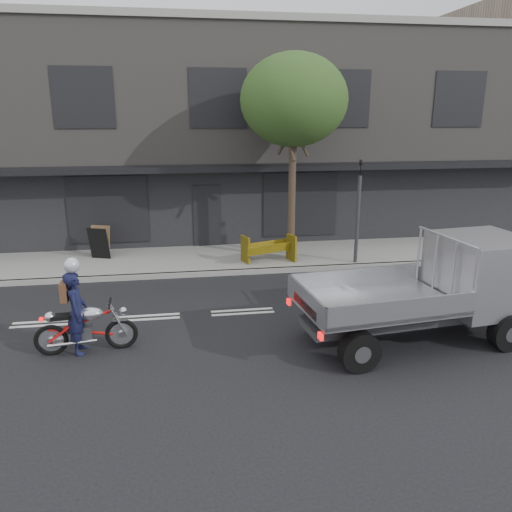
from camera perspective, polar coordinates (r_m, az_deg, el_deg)
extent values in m
plane|color=black|center=(12.86, -1.55, -6.41)|extent=(80.00, 80.00, 0.00)
cube|color=gray|center=(17.25, -3.54, -0.27)|extent=(32.00, 3.20, 0.15)
cube|color=gray|center=(15.72, -2.99, -1.89)|extent=(32.00, 0.20, 0.15)
cube|color=slate|center=(23.16, -5.30, 13.72)|extent=(26.00, 10.00, 8.00)
cylinder|color=#382B21|center=(16.66, 4.10, 5.94)|extent=(0.24, 0.24, 4.00)
ellipsoid|color=#24491B|center=(16.41, 4.34, 17.36)|extent=(3.40, 3.40, 2.89)
cylinder|color=#2D2D30|center=(16.53, 11.51, 3.81)|extent=(0.12, 0.12, 3.00)
imported|color=black|center=(16.25, 11.86, 9.85)|extent=(0.08, 0.10, 0.50)
torus|color=black|center=(11.42, -22.36, -8.89)|extent=(0.70, 0.15, 0.69)
torus|color=black|center=(11.25, -15.11, -8.57)|extent=(0.70, 0.15, 0.69)
cube|color=#2D2D30|center=(11.27, -19.09, -8.26)|extent=(0.37, 0.27, 0.29)
ellipsoid|color=silver|center=(11.10, -18.44, -6.25)|extent=(0.58, 0.36, 0.28)
cube|color=black|center=(11.17, -20.97, -6.47)|extent=(0.57, 0.28, 0.09)
cylinder|color=black|center=(10.99, -16.36, -5.18)|extent=(0.08, 0.62, 0.04)
imported|color=#131535|center=(11.12, -19.79, -6.11)|extent=(0.47, 0.68, 1.79)
cylinder|color=black|center=(10.14, 11.74, -10.66)|extent=(0.85, 0.40, 0.82)
cylinder|color=black|center=(11.65, 7.64, -6.82)|extent=(0.85, 0.40, 0.82)
cylinder|color=black|center=(12.03, 26.80, -7.74)|extent=(0.85, 0.40, 0.82)
cylinder|color=black|center=(13.32, 21.59, -4.86)|extent=(0.85, 0.40, 0.82)
cube|color=#2D2D30|center=(11.60, 17.44, -6.55)|extent=(5.08, 1.65, 0.15)
cube|color=#BAB9BE|center=(12.29, 24.41, -1.71)|extent=(2.05, 2.15, 1.63)
cube|color=black|center=(12.17, 24.66, 0.38)|extent=(1.83, 2.02, 0.60)
cube|color=#B4B3B9|center=(11.00, 13.55, -5.25)|extent=(3.47, 2.47, 0.11)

